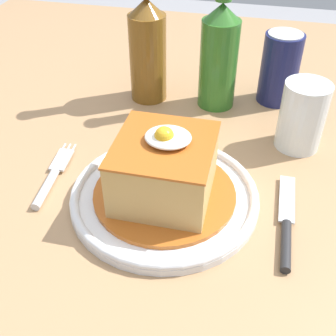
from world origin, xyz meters
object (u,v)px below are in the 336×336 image
object	(u,v)px
soda_can	(280,68)
beer_bottle_green	(219,51)
drinking_glass	(301,120)
beer_bottle_amber	(148,45)
fork	(51,179)
knife	(286,231)
main_plate	(165,196)

from	to	relation	value
soda_can	beer_bottle_green	xyz separation A→B (m)	(-0.10, -0.04, 0.04)
soda_can	drinking_glass	xyz separation A→B (m)	(0.04, -0.14, -0.02)
beer_bottle_amber	fork	bearing A→B (deg)	-104.96
knife	soda_can	distance (m)	0.34
soda_can	fork	bearing A→B (deg)	-134.21
knife	beer_bottle_green	world-z (taller)	beer_bottle_green
drinking_glass	fork	bearing A→B (deg)	-153.22
beer_bottle_green	drinking_glass	bearing A→B (deg)	-35.07
main_plate	knife	distance (m)	0.16
fork	beer_bottle_amber	size ratio (longest dim) A/B	0.53
soda_can	drinking_glass	distance (m)	0.14
beer_bottle_green	beer_bottle_amber	bearing A→B (deg)	-178.47
fork	beer_bottle_amber	distance (m)	0.29
fork	beer_bottle_green	size ratio (longest dim) A/B	0.53
beer_bottle_amber	beer_bottle_green	bearing A→B (deg)	1.53
main_plate	knife	size ratio (longest dim) A/B	1.49
beer_bottle_amber	drinking_glass	xyz separation A→B (m)	(0.26, -0.10, -0.05)
main_plate	beer_bottle_amber	xyz separation A→B (m)	(-0.09, 0.26, 0.09)
main_plate	beer_bottle_amber	distance (m)	0.29
fork	main_plate	bearing A→B (deg)	-0.62
beer_bottle_green	fork	bearing A→B (deg)	-125.81
fork	knife	bearing A→B (deg)	-4.77
knife	drinking_glass	bearing A→B (deg)	86.25
soda_can	beer_bottle_green	bearing A→B (deg)	-160.24
knife	beer_bottle_amber	distance (m)	0.39
knife	beer_bottle_amber	world-z (taller)	beer_bottle_amber
main_plate	beer_bottle_green	world-z (taller)	beer_bottle_green
soda_can	beer_bottle_amber	distance (m)	0.23
fork	beer_bottle_amber	xyz separation A→B (m)	(0.07, 0.26, 0.09)
fork	beer_bottle_green	distance (m)	0.34
main_plate	soda_can	distance (m)	0.34
soda_can	drinking_glass	bearing A→B (deg)	-74.55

